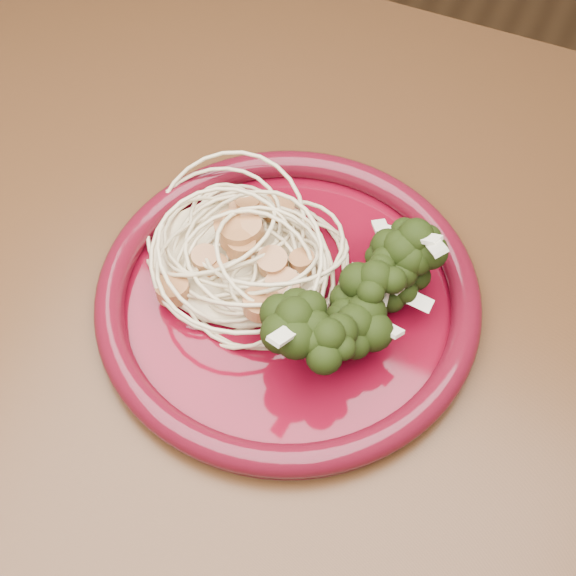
# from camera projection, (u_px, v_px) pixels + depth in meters

# --- Properties ---
(dining_table) EXTENTS (1.20, 0.80, 0.75)m
(dining_table) POSITION_uv_depth(u_px,v_px,m) (268.00, 390.00, 0.66)
(dining_table) COLOR #472814
(dining_table) RESTS_ON ground
(dinner_plate) EXTENTS (0.35, 0.35, 0.02)m
(dinner_plate) POSITION_uv_depth(u_px,v_px,m) (288.00, 296.00, 0.59)
(dinner_plate) COLOR #520512
(dinner_plate) RESTS_ON dining_table
(spaghetti_pile) EXTENTS (0.17, 0.15, 0.03)m
(spaghetti_pile) POSITION_uv_depth(u_px,v_px,m) (239.00, 252.00, 0.59)
(spaghetti_pile) COLOR beige
(spaghetti_pile) RESTS_ON dinner_plate
(scallop_cluster) EXTENTS (0.15, 0.15, 0.04)m
(scallop_cluster) POSITION_uv_depth(u_px,v_px,m) (236.00, 221.00, 0.56)
(scallop_cluster) COLOR #AB6E3C
(scallop_cluster) RESTS_ON spaghetti_pile
(broccoli_pile) EXTENTS (0.13, 0.17, 0.05)m
(broccoli_pile) POSITION_uv_depth(u_px,v_px,m) (354.00, 324.00, 0.55)
(broccoli_pile) COLOR black
(broccoli_pile) RESTS_ON dinner_plate
(onion_garnish) EXTENTS (0.09, 0.11, 0.05)m
(onion_garnish) POSITION_uv_depth(u_px,v_px,m) (357.00, 298.00, 0.52)
(onion_garnish) COLOR beige
(onion_garnish) RESTS_ON broccoli_pile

